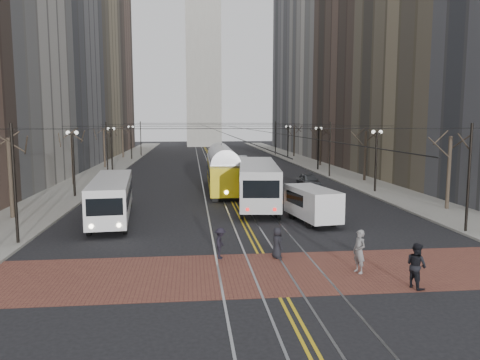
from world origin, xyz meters
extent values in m
plane|color=black|center=(0.00, 0.00, 0.00)|extent=(260.00, 260.00, 0.00)
cube|color=gray|center=(-15.00, 45.00, 0.07)|extent=(5.00, 140.00, 0.15)
cube|color=gray|center=(15.00, 45.00, 0.07)|extent=(5.00, 140.00, 0.15)
cube|color=brown|center=(0.00, -4.00, 0.01)|extent=(25.00, 6.00, 0.01)
cube|color=gray|center=(0.00, 45.00, 0.00)|extent=(4.80, 130.00, 0.02)
cube|color=gold|center=(0.00, 45.00, 0.01)|extent=(0.42, 130.00, 0.01)
cube|color=slate|center=(-25.50, 46.00, 17.00)|extent=(16.00, 20.00, 34.00)
cube|color=gray|center=(-27.50, 66.00, 26.00)|extent=(20.00, 20.00, 52.00)
cube|color=brown|center=(-25.50, 86.00, 20.00)|extent=(16.00, 20.00, 40.00)
cube|color=brown|center=(25.50, 46.00, 17.00)|extent=(16.00, 20.00, 34.00)
cube|color=#B1ADA6|center=(27.50, 66.00, 26.00)|extent=(20.00, 20.00, 52.00)
cube|color=slate|center=(25.50, 86.00, 20.00)|extent=(16.00, 20.00, 40.00)
cube|color=#B2AFA5|center=(0.00, 102.00, 28.00)|extent=(9.00, 9.00, 56.00)
cylinder|color=black|center=(-13.70, 18.00, 2.80)|extent=(0.20, 0.20, 5.60)
cylinder|color=black|center=(-13.70, 38.00, 2.80)|extent=(0.20, 0.20, 5.60)
cylinder|color=black|center=(-13.70, 58.00, 2.80)|extent=(0.20, 0.20, 5.60)
cylinder|color=black|center=(13.70, 18.00, 2.80)|extent=(0.20, 0.20, 5.60)
cylinder|color=black|center=(13.70, 38.00, 2.80)|extent=(0.20, 0.20, 5.60)
cylinder|color=black|center=(13.70, 58.00, 2.80)|extent=(0.20, 0.20, 5.60)
cylinder|color=#382D23|center=(-15.70, 9.00, 2.80)|extent=(0.28, 0.28, 5.60)
cylinder|color=#382D23|center=(-15.70, 26.00, 2.80)|extent=(0.28, 0.28, 5.60)
cylinder|color=#382D23|center=(-15.70, 44.00, 2.80)|extent=(0.28, 0.28, 5.60)
cylinder|color=#382D23|center=(-15.70, 62.00, 2.80)|extent=(0.28, 0.28, 5.60)
cylinder|color=#382D23|center=(15.70, 9.00, 2.80)|extent=(0.28, 0.28, 5.60)
cylinder|color=#382D23|center=(15.70, 26.00, 2.80)|extent=(0.28, 0.28, 5.60)
cylinder|color=#382D23|center=(15.70, 44.00, 2.80)|extent=(0.28, 0.28, 5.60)
cylinder|color=#382D23|center=(15.70, 62.00, 2.80)|extent=(0.28, 0.28, 5.60)
cylinder|color=black|center=(-1.50, 45.00, 6.00)|extent=(0.03, 120.00, 0.03)
cylinder|color=black|center=(1.50, 45.00, 6.00)|extent=(0.03, 120.00, 0.03)
cylinder|color=black|center=(-12.90, 2.00, 3.30)|extent=(0.16, 0.16, 6.60)
cylinder|color=black|center=(-12.90, 30.00, 3.30)|extent=(0.16, 0.16, 6.60)
cylinder|color=black|center=(-12.90, 66.00, 3.30)|extent=(0.16, 0.16, 6.60)
cylinder|color=black|center=(12.90, 2.00, 3.30)|extent=(0.16, 0.16, 6.60)
cylinder|color=black|center=(12.90, 30.00, 3.30)|extent=(0.16, 0.16, 6.60)
cylinder|color=black|center=(12.90, 66.00, 3.30)|extent=(0.16, 0.16, 6.60)
cube|color=silver|center=(-8.90, 8.33, 1.42)|extent=(3.44, 11.55, 2.85)
cube|color=yellow|center=(-0.50, 20.99, 1.67)|extent=(2.88, 14.21, 3.34)
cube|color=#BCBCBC|center=(1.80, 12.59, 1.69)|extent=(4.23, 13.22, 3.39)
cube|color=white|center=(4.47, 5.88, 1.16)|extent=(2.85, 5.50, 2.32)
imported|color=#383A3E|center=(8.36, 22.00, 0.72)|extent=(1.92, 4.29, 1.43)
imported|color=#9A9CA1|center=(4.00, 45.08, 0.78)|extent=(2.27, 4.91, 1.56)
imported|color=black|center=(0.69, -1.84, 0.78)|extent=(0.70, 0.86, 1.53)
imported|color=slate|center=(3.90, -4.44, 0.98)|extent=(0.65, 0.81, 1.95)
imported|color=black|center=(5.53, -6.50, 0.94)|extent=(0.95, 1.08, 1.86)
imported|color=black|center=(-2.09, -1.64, 0.78)|extent=(0.78, 1.10, 1.54)
camera|label=1|loc=(-3.46, -23.92, 6.74)|focal=35.00mm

